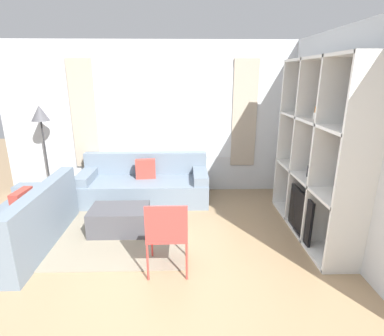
% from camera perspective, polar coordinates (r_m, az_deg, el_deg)
% --- Properties ---
extents(ground_plane, '(16.00, 16.00, 0.00)m').
position_cam_1_polar(ground_plane, '(3.27, -7.84, -23.31)').
color(ground_plane, '#9E7F5B').
extents(wall_back, '(5.80, 0.11, 2.70)m').
position_cam_1_polar(wall_back, '(5.51, -5.17, 9.22)').
color(wall_back, silver).
rests_on(wall_back, ground_plane).
extents(wall_right, '(0.07, 4.14, 2.70)m').
position_cam_1_polar(wall_right, '(4.48, 24.97, 5.75)').
color(wall_right, silver).
rests_on(wall_right, ground_plane).
extents(area_rug, '(2.44, 2.19, 0.01)m').
position_cam_1_polar(area_rug, '(4.67, -16.76, -10.44)').
color(area_rug, gray).
rests_on(area_rug, ground_plane).
extents(shelving_unit, '(0.43, 1.97, 2.34)m').
position_cam_1_polar(shelving_unit, '(4.28, 23.08, 2.53)').
color(shelving_unit, '#232328').
rests_on(shelving_unit, ground_plane).
extents(couch_main, '(2.19, 0.89, 0.79)m').
position_cam_1_polar(couch_main, '(5.34, -8.98, -3.12)').
color(couch_main, slate).
rests_on(couch_main, ground_plane).
extents(couch_side, '(0.89, 1.81, 0.79)m').
position_cam_1_polar(couch_side, '(4.47, -29.54, -9.41)').
color(couch_side, slate).
rests_on(couch_side, ground_plane).
extents(ottoman, '(0.80, 0.53, 0.36)m').
position_cam_1_polar(ottoman, '(4.38, -13.58, -9.55)').
color(ottoman, '#47474C').
rests_on(ottoman, ground_plane).
extents(floor_lamp, '(0.29, 0.29, 1.64)m').
position_cam_1_polar(floor_lamp, '(5.72, -26.84, 8.01)').
color(floor_lamp, black).
rests_on(floor_lamp, ground_plane).
extents(folding_chair, '(0.44, 0.46, 0.86)m').
position_cam_1_polar(folding_chair, '(3.30, -4.74, -11.86)').
color(folding_chair, '#CC3D38').
rests_on(folding_chair, ground_plane).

